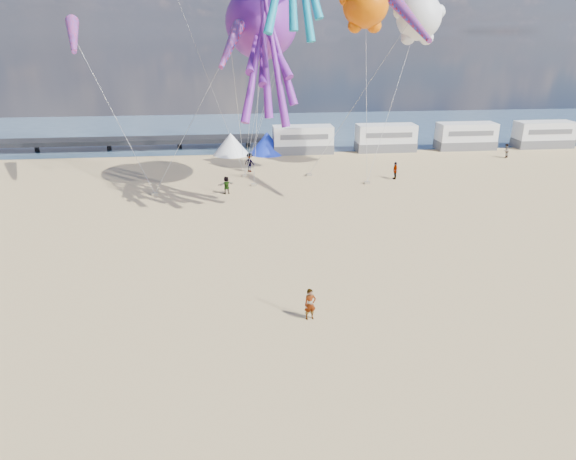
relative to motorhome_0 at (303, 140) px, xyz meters
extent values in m
plane|color=tan|center=(-6.00, -40.00, -1.50)|extent=(120.00, 120.00, 0.00)
plane|color=#38516B|center=(-6.00, 15.00, -1.48)|extent=(120.00, 120.00, 0.00)
cube|color=silver|center=(0.00, 0.00, 0.00)|extent=(6.60, 2.50, 3.00)
cube|color=silver|center=(9.50, 0.00, 0.00)|extent=(6.60, 2.50, 3.00)
cube|color=silver|center=(19.00, 0.00, 0.00)|extent=(6.60, 2.50, 3.00)
cube|color=silver|center=(28.50, 0.00, 0.00)|extent=(6.60, 2.50, 3.00)
cone|color=white|center=(-8.00, 0.00, -0.30)|extent=(4.00, 4.00, 2.40)
cone|color=#1933CC|center=(-4.00, 0.00, -0.30)|extent=(4.00, 4.00, 2.40)
imported|color=tan|center=(-4.47, -35.51, -0.72)|extent=(0.63, 0.48, 1.56)
imported|color=#7F6659|center=(21.45, -4.78, -0.75)|extent=(0.87, 0.83, 1.51)
imported|color=#7F6659|center=(-6.23, -7.70, -0.58)|extent=(1.13, 1.10, 1.83)
imported|color=#7F6659|center=(6.99, -11.80, -0.70)|extent=(0.59, 1.03, 1.59)
imported|color=#7F6659|center=(-8.47, -14.77, -0.75)|extent=(0.95, 0.71, 1.50)
cube|color=gray|center=(-14.41, -14.61, -1.39)|extent=(0.50, 0.35, 0.22)
cube|color=gray|center=(-6.08, -12.69, -1.39)|extent=(0.50, 0.35, 0.22)
cube|color=gray|center=(4.04, -13.15, -1.39)|extent=(0.50, 0.35, 0.22)
cube|color=gray|center=(-0.71, -9.83, -1.39)|extent=(0.50, 0.35, 0.22)
cube|color=gray|center=(-6.75, -9.55, -1.39)|extent=(0.50, 0.35, 0.22)
camera|label=1|loc=(-7.80, -56.49, 11.26)|focal=32.00mm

